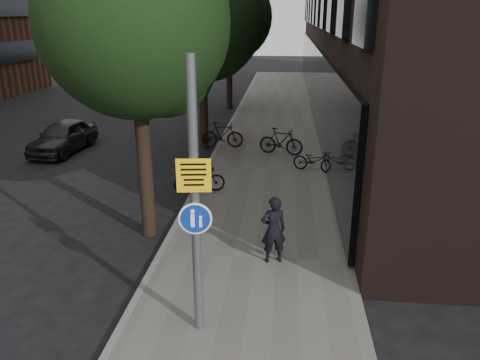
# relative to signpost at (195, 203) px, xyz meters

# --- Properties ---
(ground) EXTENTS (120.00, 120.00, 0.00)m
(ground) POSITION_rel_signpost_xyz_m (0.57, -0.66, -2.55)
(ground) COLOR black
(ground) RESTS_ON ground
(sidewalk) EXTENTS (4.50, 60.00, 0.12)m
(sidewalk) POSITION_rel_signpost_xyz_m (0.82, 9.34, -2.49)
(sidewalk) COLOR #625F5A
(sidewalk) RESTS_ON ground
(curb_edge) EXTENTS (0.15, 60.00, 0.13)m
(curb_edge) POSITION_rel_signpost_xyz_m (-1.43, 9.34, -2.49)
(curb_edge) COLOR slate
(curb_edge) RESTS_ON ground
(street_tree_near) EXTENTS (4.40, 4.40, 7.50)m
(street_tree_near) POSITION_rel_signpost_xyz_m (-1.96, 3.98, 2.55)
(street_tree_near) COLOR black
(street_tree_near) RESTS_ON ground
(street_tree_mid) EXTENTS (5.00, 5.00, 7.80)m
(street_tree_mid) POSITION_rel_signpost_xyz_m (-1.96, 12.48, 2.56)
(street_tree_mid) COLOR black
(street_tree_mid) RESTS_ON ground
(street_tree_far) EXTENTS (5.00, 5.00, 7.80)m
(street_tree_far) POSITION_rel_signpost_xyz_m (-1.96, 21.48, 2.56)
(street_tree_far) COLOR black
(street_tree_far) RESTS_ON ground
(signpost) EXTENTS (0.56, 0.16, 4.82)m
(signpost) POSITION_rel_signpost_xyz_m (0.00, 0.00, 0.00)
(signpost) COLOR #595B5E
(signpost) RESTS_ON sidewalk
(pedestrian) EXTENTS (0.66, 0.52, 1.58)m
(pedestrian) POSITION_rel_signpost_xyz_m (1.24, 2.55, -1.64)
(pedestrian) COLOR black
(pedestrian) RESTS_ON sidewalk
(parked_bike_facade_near) EXTENTS (1.65, 1.08, 0.82)m
(parked_bike_facade_near) POSITION_rel_signpost_xyz_m (2.49, 9.19, -2.02)
(parked_bike_facade_near) COLOR black
(parked_bike_facade_near) RESTS_ON sidewalk
(parked_bike_facade_far) EXTENTS (1.86, 0.92, 1.08)m
(parked_bike_facade_far) POSITION_rel_signpost_xyz_m (1.27, 11.25, -1.90)
(parked_bike_facade_far) COLOR black
(parked_bike_facade_far) RESTS_ON sidewalk
(parked_bike_curb_near) EXTENTS (1.73, 1.01, 0.86)m
(parked_bike_curb_near) POSITION_rel_signpost_xyz_m (-1.23, 6.75, -2.00)
(parked_bike_curb_near) COLOR black
(parked_bike_curb_near) RESTS_ON sidewalk
(parked_bike_curb_far) EXTENTS (1.81, 0.57, 1.08)m
(parked_bike_curb_far) POSITION_rel_signpost_xyz_m (-1.22, 12.05, -1.90)
(parked_bike_curb_far) COLOR black
(parked_bike_curb_far) RESTS_ON sidewalk
(parked_car_near) EXTENTS (1.85, 3.95, 1.31)m
(parked_car_near) POSITION_rel_signpost_xyz_m (-7.79, 11.15, -1.90)
(parked_car_near) COLOR black
(parked_car_near) RESTS_ON ground
(parked_car_mid) EXTENTS (1.55, 4.03, 1.31)m
(parked_car_mid) POSITION_rel_signpost_xyz_m (-8.80, 21.50, -1.90)
(parked_car_mid) COLOR #551819
(parked_car_mid) RESTS_ON ground
(parked_car_far) EXTENTS (1.92, 3.83, 1.07)m
(parked_car_far) POSITION_rel_signpost_xyz_m (-7.62, 25.83, -2.02)
(parked_car_far) COLOR #191E2E
(parked_car_far) RESTS_ON ground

